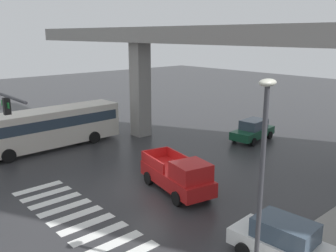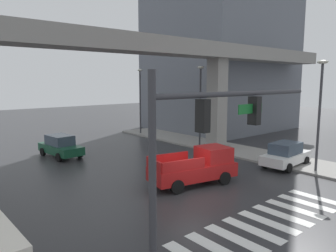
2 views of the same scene
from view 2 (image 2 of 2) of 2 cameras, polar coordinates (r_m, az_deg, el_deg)
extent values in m
plane|color=#2D2D30|center=(17.35, 4.46, -11.98)|extent=(120.00, 120.00, 0.00)
cube|color=silver|center=(12.30, 8.64, -20.89)|extent=(0.55, 2.80, 0.01)
cube|color=silver|center=(13.06, 12.02, -19.17)|extent=(0.55, 2.80, 0.01)
cube|color=silver|center=(13.86, 14.96, -17.59)|extent=(0.55, 2.80, 0.01)
cube|color=silver|center=(14.70, 17.53, -16.14)|extent=(0.55, 2.80, 0.01)
cube|color=silver|center=(15.57, 19.78, -14.84)|extent=(0.55, 2.80, 0.01)
cube|color=silver|center=(16.48, 21.77, -13.65)|extent=(0.55, 2.80, 0.01)
cube|color=silver|center=(17.40, 23.53, -12.58)|extent=(0.55, 2.80, 0.01)
cube|color=silver|center=(18.34, 25.10, -11.60)|extent=(0.55, 2.80, 0.01)
cube|color=gray|center=(21.80, -8.32, 14.64)|extent=(49.69, 2.43, 1.20)
cube|color=gray|center=(27.98, 8.76, 3.87)|extent=(1.30, 1.30, 7.86)
cube|color=gray|center=(26.11, 17.27, -5.28)|extent=(4.00, 36.00, 0.15)
cube|color=red|center=(18.56, 4.49, -8.10)|extent=(5.38, 2.88, 0.80)
cube|color=red|center=(19.16, 8.17, -5.02)|extent=(2.01, 2.05, 0.90)
cube|color=#3F5160|center=(19.43, 9.28, -4.85)|extent=(0.43, 1.66, 0.77)
cube|color=red|center=(18.54, 0.04, -5.86)|extent=(2.62, 0.63, 0.60)
cube|color=red|center=(17.07, 2.87, -7.09)|extent=(2.62, 0.63, 0.60)
cube|color=red|center=(17.18, -2.54, -6.99)|extent=(0.45, 1.73, 0.60)
cylinder|color=black|center=(20.25, 6.86, -7.93)|extent=(0.80, 0.43, 0.76)
cylinder|color=black|center=(18.87, 10.07, -9.20)|extent=(0.80, 0.43, 0.76)
cylinder|color=black|center=(18.66, -1.19, -9.27)|extent=(0.80, 0.43, 0.76)
cylinder|color=black|center=(17.16, 1.64, -10.85)|extent=(0.80, 0.43, 0.76)
cube|color=silver|center=(23.75, 20.40, -5.34)|extent=(4.40, 2.03, 0.64)
cube|color=#384756|center=(23.51, 20.38, -3.72)|extent=(2.33, 1.63, 0.76)
cylinder|color=black|center=(25.36, 19.94, -5.23)|extent=(0.65, 0.28, 0.64)
cylinder|color=black|center=(24.67, 23.54, -5.78)|extent=(0.65, 0.28, 0.64)
cylinder|color=black|center=(23.05, 16.96, -6.40)|extent=(0.65, 0.28, 0.64)
cylinder|color=black|center=(22.30, 20.85, -7.07)|extent=(0.65, 0.28, 0.64)
cube|color=#14472D|center=(26.51, -18.70, -3.89)|extent=(2.19, 4.46, 0.64)
cube|color=#384756|center=(26.47, -18.87, -2.37)|extent=(1.72, 2.38, 0.76)
cylinder|color=black|center=(25.84, -15.60, -4.79)|extent=(0.30, 0.66, 0.64)
cylinder|color=black|center=(25.04, -19.01, -5.35)|extent=(0.30, 0.66, 0.64)
cylinder|color=black|center=(28.13, -18.36, -3.87)|extent=(0.30, 0.66, 0.64)
cylinder|color=black|center=(27.40, -21.56, -4.34)|extent=(0.30, 0.66, 0.64)
cylinder|color=#38383D|center=(7.47, -2.77, -14.34)|extent=(0.18, 0.18, 6.20)
cylinder|color=#38383D|center=(9.21, 13.25, 5.70)|extent=(6.40, 0.14, 0.14)
cube|color=black|center=(8.02, 6.26, 1.82)|extent=(0.24, 0.32, 0.84)
sphere|color=orange|center=(8.02, 6.26, 1.82)|extent=(0.17, 0.17, 0.17)
cube|color=black|center=(9.73, 15.27, 2.68)|extent=(0.24, 0.32, 0.84)
sphere|color=orange|center=(9.73, 15.27, 2.68)|extent=(0.17, 0.17, 0.17)
cube|color=#19722D|center=(9.55, 14.58, 3.03)|extent=(1.10, 0.04, 0.28)
cylinder|color=#38383D|center=(22.41, 25.48, 1.03)|extent=(0.16, 0.16, 7.00)
ellipsoid|color=beige|center=(22.31, 26.06, 10.30)|extent=(0.44, 0.70, 0.24)
cylinder|color=#38383D|center=(28.40, 5.78, 3.11)|extent=(0.16, 0.16, 7.00)
ellipsoid|color=beige|center=(28.32, 5.89, 10.42)|extent=(0.44, 0.70, 0.24)
cylinder|color=#38383D|center=(35.44, -5.02, 4.10)|extent=(0.16, 0.16, 7.00)
ellipsoid|color=beige|center=(35.38, -5.09, 9.96)|extent=(0.44, 0.70, 0.24)
camera|label=1|loc=(26.70, 51.72, 10.63)|focal=39.45mm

